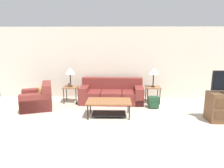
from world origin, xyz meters
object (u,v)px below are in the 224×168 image
Objects in this scene: couch at (112,94)px; armchair at (38,99)px; side_table_left at (71,88)px; table_lamp_left at (70,71)px; table_lamp_right at (154,71)px; coffee_table at (109,105)px; backpack at (153,102)px; side_table_right at (153,89)px.

couch reaches higher than armchair.
table_lamp_left is at bearing -90.00° from side_table_left.
table_lamp_right is at bearing 9.38° from armchair.
armchair is at bearing -163.53° from couch.
armchair is at bearing -145.98° from table_lamp_left.
table_lamp_right is (1.47, 1.28, 0.76)m from coffee_table.
armchair is 3.88m from table_lamp_right.
coffee_table is at bearing -16.22° from armchair.
table_lamp_left is 2.96m from backpack.
coffee_table is at bearing -138.92° from table_lamp_right.
side_table_left is at bearing 90.00° from table_lamp_left.
table_lamp_right reaches higher than coffee_table.
side_table_right is 0.62m from backpack.
backpack is at bearing -24.00° from couch.
side_table_right is (1.41, -0.07, 0.21)m from couch.
table_lamp_left is (0.92, 0.62, 0.82)m from armchair.
coffee_table is 2.09m from table_lamp_right.
side_table_left is (0.92, 0.62, 0.21)m from armchair.
couch is 1.75× the size of coffee_table.
side_table_right is at bearing -2.88° from couch.
armchair reaches higher than backpack.
table_lamp_right is (1.41, -0.07, 0.81)m from couch.
couch is 1.43m from side_table_left.
armchair is 2.13× the size of side_table_left.
side_table_right is at bearing 82.99° from backpack.
armchair is at bearing -170.62° from table_lamp_right.
backpack is (1.40, 0.75, -0.16)m from coffee_table.
coffee_table is 1.60m from backpack.
couch is at bearing 156.00° from backpack.
side_table_right is at bearing 45.00° from table_lamp_right.
table_lamp_left is at bearing -180.00° from side_table_right.
side_table_left is 1.00× the size of side_table_right.
side_table_right is 2.89m from table_lamp_left.
couch is at bearing 2.88° from side_table_left.
side_table_left is at bearing 180.00° from table_lamp_right.
armchair is (-2.33, -0.69, -0.00)m from couch.
coffee_table is 1.89× the size of table_lamp_right.
table_lamp_left is at bearing 169.17° from backpack.
armchair is 1.13m from side_table_left.
side_table_right is 0.60m from table_lamp_right.
couch is 1.35m from coffee_table.
side_table_left is 1.53× the size of backpack.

